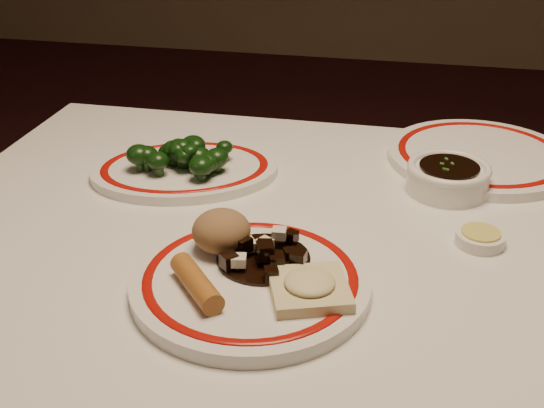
{
  "coord_description": "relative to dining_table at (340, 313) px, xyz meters",
  "views": [
    {
      "loc": [
        0.06,
        -0.73,
        1.21
      ],
      "look_at": [
        -0.1,
        0.02,
        0.8
      ],
      "focal_mm": 45.0,
      "sensor_mm": 36.0,
      "label": 1
    }
  ],
  "objects": [
    {
      "name": "fried_wonton",
      "position": [
        -0.02,
        -0.12,
        0.12
      ],
      "size": [
        0.11,
        0.11,
        0.02
      ],
      "color": "beige",
      "rests_on": "main_plate"
    },
    {
      "name": "rice_mound",
      "position": [
        -0.15,
        -0.05,
        0.14
      ],
      "size": [
        0.07,
        0.07,
        0.05
      ],
      "primitive_type": "ellipsoid",
      "color": "olive",
      "rests_on": "main_plate"
    },
    {
      "name": "broccoli_pile",
      "position": [
        -0.27,
        0.17,
        0.13
      ],
      "size": [
        0.15,
        0.11,
        0.05
      ],
      "color": "#23471C",
      "rests_on": "broccoli_plate"
    },
    {
      "name": "spring_roll",
      "position": [
        -0.15,
        -0.14,
        0.12
      ],
      "size": [
        0.08,
        0.09,
        0.03
      ],
      "primitive_type": "cylinder",
      "rotation": [
        1.57,
        0.0,
        0.7
      ],
      "color": "#AC6A2A",
      "rests_on": "main_plate"
    },
    {
      "name": "sweet_sour_dish",
      "position": [
        0.13,
        0.24,
        0.1
      ],
      "size": [
        0.06,
        0.06,
        0.02
      ],
      "color": "white",
      "rests_on": "dining_table"
    },
    {
      "name": "stirfry_heap",
      "position": [
        -0.09,
        -0.06,
        0.12
      ],
      "size": [
        0.11,
        0.11,
        0.03
      ],
      "color": "black",
      "rests_on": "main_plate"
    },
    {
      "name": "main_plate",
      "position": [
        -0.1,
        -0.1,
        0.1
      ],
      "size": [
        0.37,
        0.37,
        0.02
      ],
      "color": "white",
      "rests_on": "dining_table"
    },
    {
      "name": "dining_table",
      "position": [
        0.0,
        0.0,
        0.0
      ],
      "size": [
        1.2,
        0.9,
        0.75
      ],
      "color": "white",
      "rests_on": "ground"
    },
    {
      "name": "mustard_dish",
      "position": [
        0.17,
        0.06,
        0.1
      ],
      "size": [
        0.06,
        0.06,
        0.02
      ],
      "color": "white",
      "rests_on": "dining_table"
    },
    {
      "name": "far_plate",
      "position": [
        0.19,
        0.33,
        0.1
      ],
      "size": [
        0.34,
        0.34,
        0.02
      ],
      "color": "white",
      "rests_on": "dining_table"
    },
    {
      "name": "broccoli_plate",
      "position": [
        -0.27,
        0.18,
        0.1
      ],
      "size": [
        0.34,
        0.32,
        0.02
      ],
      "color": "white",
      "rests_on": "dining_table"
    },
    {
      "name": "soy_bowl",
      "position": [
        0.13,
        0.21,
        0.11
      ],
      "size": [
        0.12,
        0.12,
        0.04
      ],
      "color": "white",
      "rests_on": "dining_table"
    }
  ]
}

